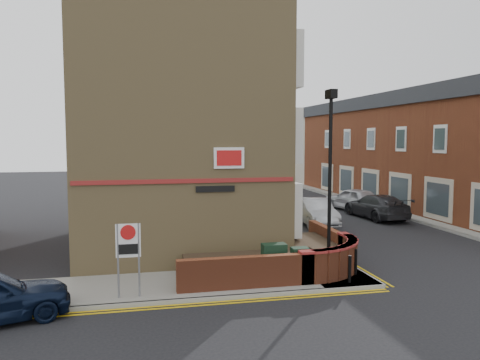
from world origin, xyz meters
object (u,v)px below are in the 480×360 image
object	(u,v)px
utility_cabinet_large	(274,261)
zone_sign	(128,246)
silver_car_near	(315,212)
lamppost	(330,182)

from	to	relation	value
utility_cabinet_large	zone_sign	size ratio (longest dim) A/B	0.55
utility_cabinet_large	silver_car_near	xyz separation A→B (m)	(5.28, 9.71, 0.01)
lamppost	silver_car_near	bearing A→B (deg)	70.98
lamppost	zone_sign	xyz separation A→B (m)	(-6.60, -0.70, -1.70)
zone_sign	silver_car_near	size ratio (longest dim) A/B	0.49
lamppost	silver_car_near	distance (m)	10.70
utility_cabinet_large	silver_car_near	bearing A→B (deg)	61.46
utility_cabinet_large	silver_car_near	distance (m)	11.06
zone_sign	utility_cabinet_large	bearing A→B (deg)	9.69
lamppost	utility_cabinet_large	xyz separation A→B (m)	(-1.90, 0.10, -2.62)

